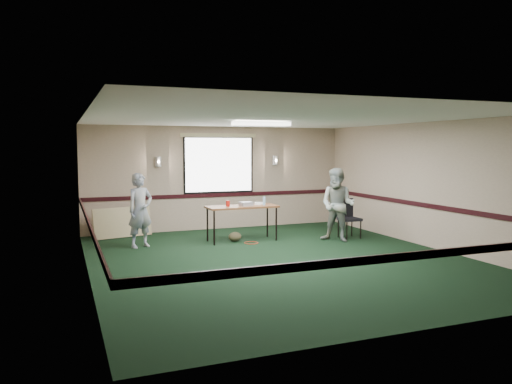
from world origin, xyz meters
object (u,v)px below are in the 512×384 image
object	(u,v)px
conference_chair	(347,215)
person_left	(140,210)
person_right	(338,205)
projector	(246,204)
folding_table	(242,208)

from	to	relation	value
conference_chair	person_left	xyz separation A→B (m)	(-4.80, 0.59, 0.26)
conference_chair	person_right	xyz separation A→B (m)	(-0.48, -0.36, 0.30)
projector	person_right	xyz separation A→B (m)	(1.95, -0.79, -0.02)
conference_chair	person_left	distance (m)	4.85
person_left	projector	bearing A→B (deg)	-27.46
folding_table	person_left	world-z (taller)	person_left
conference_chair	person_right	size ratio (longest dim) A/B	0.55
projector	person_right	distance (m)	2.10
conference_chair	folding_table	bearing A→B (deg)	168.69
folding_table	conference_chair	xyz separation A→B (m)	(2.51, -0.49, -0.21)
projector	conference_chair	world-z (taller)	conference_chair
projector	person_right	world-z (taller)	person_right
projector	person_left	world-z (taller)	person_left
projector	folding_table	bearing A→B (deg)	137.24
person_right	projector	bearing A→B (deg)	-152.72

